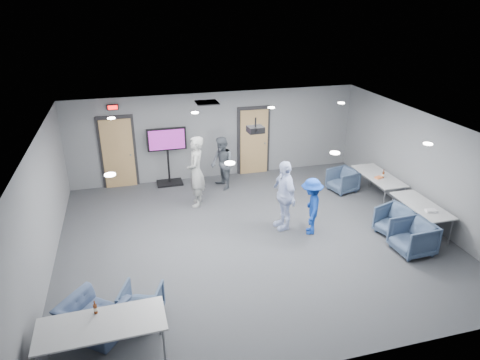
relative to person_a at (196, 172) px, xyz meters
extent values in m
plane|color=#323539|center=(0.99, -2.11, -0.98)|extent=(9.00, 9.00, 0.00)
plane|color=white|center=(0.99, -2.11, 1.72)|extent=(9.00, 9.00, 0.00)
cube|color=slate|center=(0.99, 1.89, 0.37)|extent=(9.00, 0.02, 2.70)
cube|color=slate|center=(0.99, -6.11, 0.37)|extent=(9.00, 0.02, 2.70)
cube|color=slate|center=(-3.51, -2.11, 0.37)|extent=(0.02, 8.00, 2.70)
cube|color=slate|center=(5.49, -2.11, 0.37)|extent=(0.02, 8.00, 2.70)
cube|color=black|center=(-2.01, 1.86, 0.10)|extent=(1.06, 0.06, 2.24)
cube|color=#A78551|center=(-2.01, 1.82, 0.07)|extent=(0.90, 0.05, 2.10)
cylinder|color=gray|center=(-1.66, 1.77, 0.02)|extent=(0.04, 0.10, 0.04)
cube|color=black|center=(2.19, 1.86, 0.10)|extent=(1.06, 0.06, 2.24)
cube|color=#A78551|center=(2.19, 1.82, 0.07)|extent=(0.90, 0.05, 2.10)
cylinder|color=gray|center=(2.54, 1.77, 0.02)|extent=(0.04, 0.10, 0.04)
cube|color=black|center=(-2.01, 1.83, 1.47)|extent=(0.32, 0.06, 0.16)
cube|color=#FF0C0C|center=(-2.01, 1.79, 1.47)|extent=(0.26, 0.02, 0.11)
cube|color=black|center=(0.49, 0.69, 1.70)|extent=(0.60, 0.60, 0.03)
cylinder|color=white|center=(-2.01, -3.91, 1.70)|extent=(0.18, 0.18, 0.02)
cylinder|color=white|center=(-2.01, -0.31, 1.70)|extent=(0.18, 0.18, 0.02)
cylinder|color=white|center=(-0.01, -3.91, 1.70)|extent=(0.18, 0.18, 0.02)
cylinder|color=white|center=(-0.01, -0.31, 1.70)|extent=(0.18, 0.18, 0.02)
cylinder|color=white|center=(1.99, -3.91, 1.70)|extent=(0.18, 0.18, 0.02)
cylinder|color=white|center=(1.99, -0.31, 1.70)|extent=(0.18, 0.18, 0.02)
cylinder|color=white|center=(3.99, -3.91, 1.70)|extent=(0.18, 0.18, 0.02)
cylinder|color=white|center=(3.99, -0.31, 1.70)|extent=(0.18, 0.18, 0.02)
imported|color=#9EA19F|center=(0.00, 0.00, 0.00)|extent=(0.63, 0.81, 1.96)
imported|color=#535A63|center=(0.92, 0.89, -0.19)|extent=(0.75, 0.88, 1.59)
imported|color=#C6D5FF|center=(1.85, -1.82, -0.10)|extent=(0.53, 1.07, 1.77)
imported|color=#173A97|center=(2.39, -2.24, -0.27)|extent=(0.83, 1.05, 1.42)
imported|color=#374860|center=(4.31, -0.25, -0.64)|extent=(0.89, 0.87, 0.68)
imported|color=#3C4E68|center=(4.34, -2.85, -0.63)|extent=(0.96, 0.95, 0.69)
imported|color=#394962|center=(4.26, -3.66, -0.61)|extent=(0.86, 0.83, 0.75)
imported|color=#3D4E69|center=(-1.74, -4.25, -0.67)|extent=(0.88, 0.89, 0.63)
imported|color=#3E4D6B|center=(-2.54, -4.47, -0.66)|extent=(1.33, 1.31, 0.65)
cube|color=#A5A7A9|center=(4.99, -1.00, -0.27)|extent=(0.74, 1.79, 0.03)
cylinder|color=gray|center=(4.70, -0.19, -0.63)|extent=(0.04, 0.04, 0.70)
cylinder|color=gray|center=(4.70, -1.81, -0.63)|extent=(0.04, 0.04, 0.70)
cylinder|color=gray|center=(5.28, -0.19, -0.63)|extent=(0.04, 0.04, 0.70)
cylinder|color=gray|center=(5.28, -1.81, -0.63)|extent=(0.04, 0.04, 0.70)
cube|color=#A5A7A9|center=(4.99, -2.90, -0.27)|extent=(0.69, 1.66, 0.03)
cylinder|color=gray|center=(4.72, -2.15, -0.63)|extent=(0.04, 0.04, 0.70)
cylinder|color=gray|center=(4.72, -3.65, -0.63)|extent=(0.04, 0.04, 0.70)
cylinder|color=gray|center=(5.26, -2.15, -0.63)|extent=(0.04, 0.04, 0.70)
cylinder|color=gray|center=(5.26, -3.65, -0.63)|extent=(0.04, 0.04, 0.70)
cube|color=#A5A7A9|center=(-2.36, -5.11, -0.27)|extent=(1.96, 0.85, 0.03)
cylinder|color=gray|center=(-1.47, -4.77, -0.63)|extent=(0.04, 0.04, 0.70)
cylinder|color=gray|center=(-3.26, -4.81, -0.63)|extent=(0.04, 0.04, 0.70)
cylinder|color=gray|center=(-1.46, -5.42, -0.63)|extent=(0.04, 0.04, 0.70)
cylinder|color=#5C280F|center=(-2.44, -4.84, -0.17)|extent=(0.06, 0.06, 0.16)
cylinder|color=#5C280F|center=(-2.44, -4.84, -0.05)|extent=(0.02, 0.02, 0.07)
cylinder|color=beige|center=(-2.44, -4.84, -0.17)|extent=(0.06, 0.06, 0.05)
cylinder|color=#5C280F|center=(5.00, -1.19, -0.16)|extent=(0.06, 0.06, 0.17)
cylinder|color=#5C280F|center=(5.00, -1.19, -0.04)|extent=(0.02, 0.02, 0.08)
cylinder|color=beige|center=(5.00, -1.19, -0.16)|extent=(0.07, 0.07, 0.06)
cube|color=#D76835|center=(4.88, -1.18, -0.23)|extent=(0.23, 0.18, 0.04)
cube|color=silver|center=(4.95, -3.26, -0.22)|extent=(0.27, 0.21, 0.05)
cube|color=black|center=(-0.58, 1.64, -0.95)|extent=(0.77, 0.55, 0.06)
cylinder|color=black|center=(-0.58, 1.64, -0.26)|extent=(0.06, 0.06, 1.33)
cube|color=black|center=(-0.58, 1.64, 0.45)|extent=(1.16, 0.07, 0.69)
cube|color=#7F1C80|center=(-0.58, 1.59, 0.45)|extent=(1.05, 0.01, 0.60)
cylinder|color=black|center=(1.30, -1.17, 1.60)|extent=(0.04, 0.04, 0.22)
cube|color=black|center=(1.30, -1.17, 1.42)|extent=(0.40, 0.35, 0.15)
cylinder|color=black|center=(1.30, -1.34, 1.42)|extent=(0.08, 0.06, 0.08)
camera|label=1|loc=(-1.65, -10.63, 4.37)|focal=32.00mm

